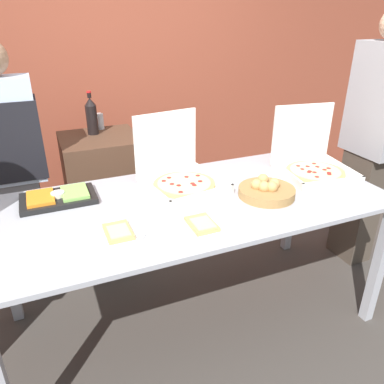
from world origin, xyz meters
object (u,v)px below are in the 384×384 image
Objects in this scene: bread_basket at (266,190)px; soda_can_silver at (100,121)px; veggie_tray at (58,198)px; person_guest_plaid at (371,142)px; soda_bottle at (92,116)px; pizza_box_near_left at (312,163)px; paper_plate_front_right at (118,233)px; pizza_box_far_right at (180,174)px; paper_plate_front_left at (202,225)px; person_server_vest at (11,160)px.

soda_can_silver is at bearing 115.81° from bread_basket.
person_guest_plaid is at bearing -2.93° from veggie_tray.
bread_basket is 2.58× the size of soda_can_silver.
soda_bottle is at bearing -121.12° from soda_can_silver.
pizza_box_near_left is 1.66m from soda_can_silver.
veggie_tray is 1.23× the size of soda_bottle.
paper_plate_front_right is at bearing -160.61° from pizza_box_near_left.
pizza_box_far_right is 0.70m from veggie_tray.
paper_plate_front_left is 0.40m from paper_plate_front_right.
bread_basket is at bearing -19.48° from veggie_tray.
paper_plate_front_left is at bearing -151.31° from pizza_box_near_left.
paper_plate_front_right is at bearing -147.74° from pizza_box_far_right.
bread_basket is 1.56m from soda_can_silver.
paper_plate_front_right is at bearing -95.07° from soda_bottle.
paper_plate_front_left is at bearing -79.43° from soda_bottle.
person_server_vest is at bearing 114.25° from paper_plate_front_right.
veggie_tray is at bearing -179.65° from pizza_box_near_left.
bread_basket is at bearing 19.84° from paper_plate_front_left.
veggie_tray is 1.25× the size of bread_basket.
soda_can_silver is (-0.20, 1.57, 0.15)m from paper_plate_front_left.
pizza_box_near_left is 1.52× the size of bread_basket.
person_server_vest is at bearing -145.48° from soda_can_silver.
person_guest_plaid reaches higher than pizza_box_near_left.
paper_plate_front_left is 0.15× the size of person_server_vest.
veggie_tray is at bearing 137.76° from paper_plate_front_left.
person_guest_plaid reaches higher than person_server_vest.
veggie_tray is at bearing 87.07° from person_guest_plaid.
pizza_box_near_left is 1.91× the size of paper_plate_front_right.
paper_plate_front_left is 0.14× the size of person_guest_plaid.
person_guest_plaid is at bearing 16.35° from paper_plate_front_left.
pizza_box_near_left is at bearing 21.10° from bread_basket.
soda_bottle is 0.69m from person_server_vest.
pizza_box_far_right is at bearing 81.38° from paper_plate_front_left.
person_server_vest reaches higher than soda_can_silver.
paper_plate_front_right is 1.13m from person_server_vest.
person_guest_plaid reaches higher than soda_bottle.
paper_plate_front_left is at bearing -42.24° from veggie_tray.
pizza_box_near_left is 0.26× the size of person_guest_plaid.
paper_plate_front_right is at bearing -174.31° from bread_basket.
paper_plate_front_right is 0.53m from veggie_tray.
veggie_tray is at bearing 160.52° from bread_basket.
person_server_vest is at bearing 127.43° from paper_plate_front_left.
person_guest_plaid is at bearing -10.43° from pizza_box_far_right.
person_guest_plaid is (2.39, -0.67, 0.02)m from person_server_vest.
soda_can_silver is at bearing 97.11° from paper_plate_front_left.
person_guest_plaid reaches higher than paper_plate_front_left.
paper_plate_front_left is 1.59m from soda_can_silver.
pizza_box_far_right is 1.54× the size of bread_basket.
bread_basket is 0.19× the size of person_server_vest.
pizza_box_far_right is 1.11m from soda_can_silver.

